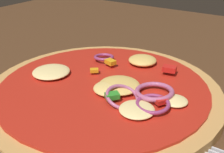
# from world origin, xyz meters

# --- Properties ---
(dining_table) EXTENTS (1.14, 1.01, 0.03)m
(dining_table) POSITION_xyz_m (0.00, 0.00, 0.02)
(dining_table) COLOR #4C301C
(dining_table) RESTS_ON ground
(pizza) EXTENTS (0.29, 0.29, 0.03)m
(pizza) POSITION_xyz_m (-0.02, -0.01, 0.04)
(pizza) COLOR tan
(pizza) RESTS_ON dining_table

